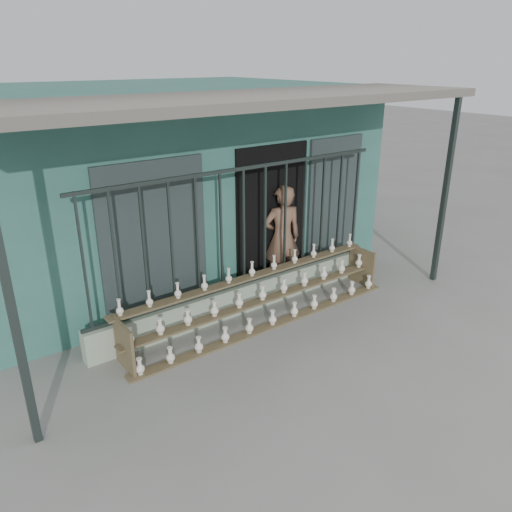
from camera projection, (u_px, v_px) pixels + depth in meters
ground at (300, 346)px, 6.80m from camera, size 60.00×60.00×0.00m
workshop_building at (154, 174)px, 9.35m from camera, size 7.40×6.60×3.21m
parapet_wall at (244, 297)px, 7.68m from camera, size 5.00×0.20×0.45m
security_fence at (244, 228)px, 7.27m from camera, size 5.00×0.04×1.80m
shelf_rack at (263, 298)px, 7.35m from camera, size 4.50×0.68×0.85m
elderly_woman at (282, 238)px, 8.22m from camera, size 0.75×0.60×1.78m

